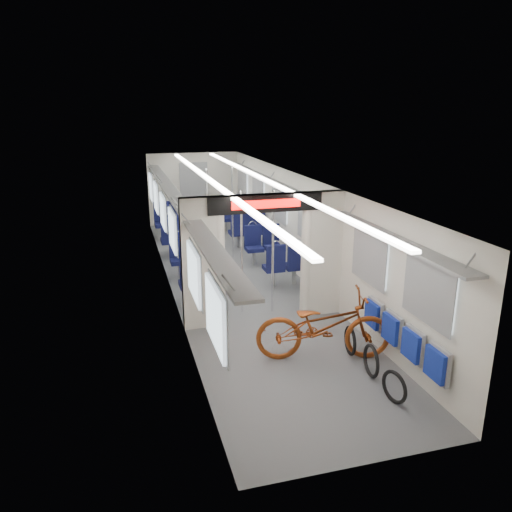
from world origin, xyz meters
The scene contains 14 objects.
carriage centered at (0.00, -0.27, 1.50)m, with size 12.00×12.02×2.31m.
bicycle centered at (0.46, -3.65, 0.54)m, with size 0.72×2.06×1.08m, color #883913.
flip_bench centered at (1.35, -4.37, 0.58)m, with size 0.12×2.07×0.47m.
bike_hoop_a centered at (0.88, -5.02, 0.20)m, with size 0.45×0.45×0.05m, color black.
bike_hoop_b centered at (0.91, -4.34, 0.22)m, with size 0.49×0.49×0.05m, color black.
bike_hoop_c centered at (0.91, -3.66, 0.21)m, with size 0.47×0.47×0.05m, color black.
seat_bay_near_left centered at (-0.94, -0.12, 0.53)m, with size 0.88×1.95×1.06m.
seat_bay_near_right centered at (0.93, 0.40, 0.52)m, with size 0.88×1.93×1.06m.
seat_bay_far_left centered at (-0.93, 3.42, 0.58)m, with size 0.96×2.32×1.18m.
seat_bay_far_right centered at (0.93, 3.72, 0.56)m, with size 0.94×2.24×1.15m.
stanchion_near_left centered at (-0.30, -1.58, 1.15)m, with size 0.04×0.04×2.30m, color silver.
stanchion_near_right centered at (0.26, -1.69, 1.15)m, with size 0.05×0.05×2.30m, color silver.
stanchion_far_left centered at (-0.31, 1.76, 1.15)m, with size 0.04×0.04×2.30m, color silver.
stanchion_far_right centered at (0.34, 1.93, 1.15)m, with size 0.04×0.04×2.30m, color silver.
Camera 1 is at (-2.39, -10.03, 3.74)m, focal length 35.00 mm.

